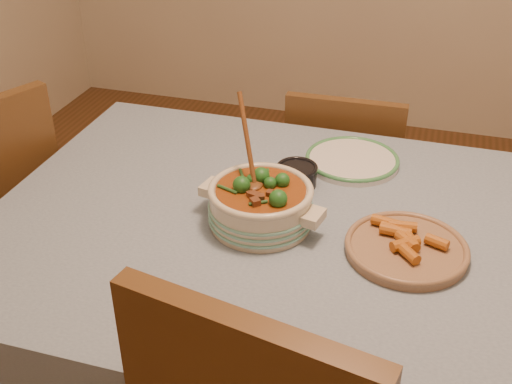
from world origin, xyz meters
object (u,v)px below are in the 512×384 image
Objects in this scene: white_plate at (352,160)px; chair_far at (343,182)px; dining_table at (329,262)px; condiment_bowl at (297,174)px; fried_plate at (407,247)px; stew_casserole at (261,201)px.

chair_far is (-0.07, 0.38, -0.30)m from white_plate.
chair_far reaches higher than dining_table.
white_plate is 0.20m from condiment_bowl.
condiment_bowl reaches higher than fried_plate.
chair_far is (0.05, 0.53, -0.32)m from condiment_bowl.
stew_casserole is 0.39× the size of chair_far.
dining_table is at bearing 5.70° from stew_casserole.
dining_table is 0.26m from condiment_bowl.
dining_table is at bearing 94.92° from chair_far.
stew_casserole is 0.96× the size of fried_plate.
chair_far is at bearing 108.67° from fried_plate.
dining_table is 0.23m from stew_casserole.
chair_far reaches higher than white_plate.
dining_table is 2.03× the size of chair_far.
dining_table is 0.36m from white_plate.
dining_table is 14.90× the size of condiment_bowl.
condiment_bowl is 0.34× the size of fried_plate.
dining_table is at bearing -54.93° from condiment_bowl.
fried_plate is (0.18, -0.38, 0.01)m from white_plate.
white_plate is at bearing 65.53° from stew_casserole.
condiment_bowl is at bearing 78.65° from stew_casserole.
fried_plate is (0.18, -0.04, 0.11)m from dining_table.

